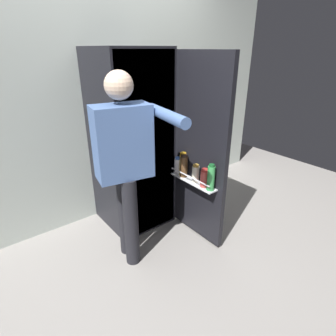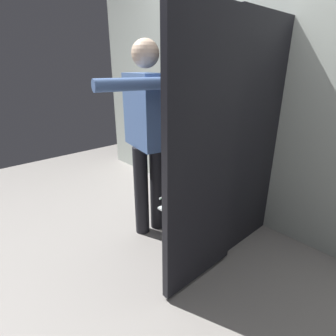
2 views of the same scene
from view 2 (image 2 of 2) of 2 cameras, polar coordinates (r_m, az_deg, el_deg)
The scene contains 4 objects.
ground_plane at distance 2.23m, azimuth 0.81°, elevation -17.30°, with size 5.96×5.96×0.00m, color gray.
kitchen_wall at distance 2.48m, azimuth 17.52°, elevation 15.99°, with size 4.40×0.10×2.40m, color beige.
refrigerator at distance 2.18m, azimuth 11.39°, elevation 6.75°, with size 0.67×1.24×1.72m.
person at distance 2.10m, azimuth -4.35°, elevation 8.77°, with size 0.53×0.76×1.57m.
Camera 2 is at (1.27, -1.19, 1.38)m, focal length 28.18 mm.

